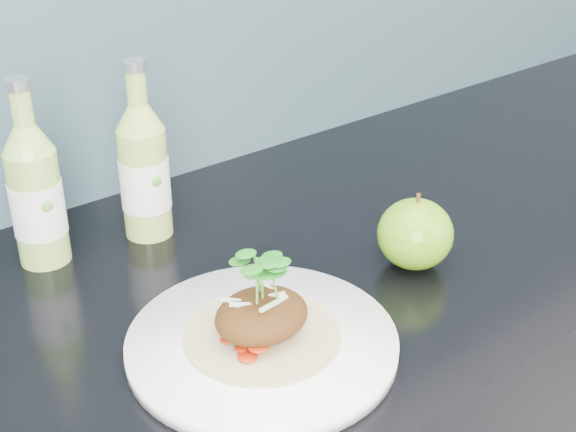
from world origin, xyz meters
The scene contains 5 objects.
dinner_plate centered at (-0.02, 1.57, 0.91)m, with size 0.30×0.30×0.02m.
pork_taco centered at (-0.02, 1.57, 0.94)m, with size 0.16×0.16×0.10m.
green_apple centered at (0.22, 1.59, 0.94)m, with size 0.10×0.10×0.09m.
cider_bottle_left centered at (-0.12, 1.87, 0.99)m, with size 0.07×0.07×0.22m.
cider_bottle_right centered at (0.01, 1.85, 0.99)m, with size 0.06×0.06×0.22m.
Camera 1 is at (-0.40, 1.05, 1.39)m, focal length 50.00 mm.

